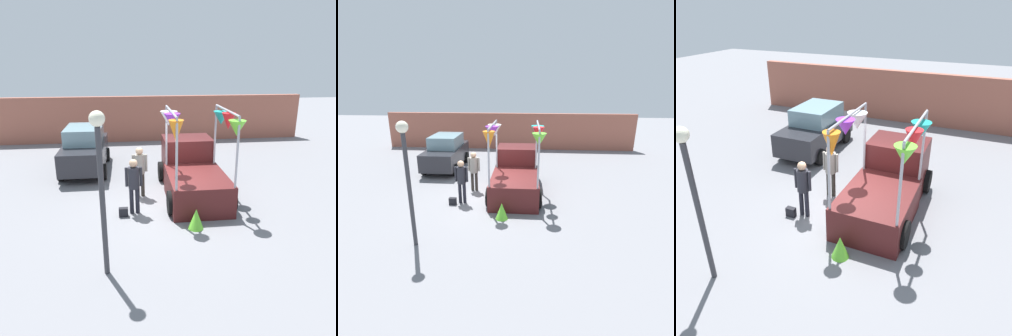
{
  "view_description": "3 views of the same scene",
  "coord_description": "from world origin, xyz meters",
  "views": [
    {
      "loc": [
        -1.26,
        -9.86,
        4.58
      ],
      "look_at": [
        -0.09,
        -0.28,
        1.38
      ],
      "focal_mm": 35.0,
      "sensor_mm": 36.0,
      "label": 1
    },
    {
      "loc": [
        1.35,
        -9.97,
        4.52
      ],
      "look_at": [
        0.57,
        -0.2,
        1.42
      ],
      "focal_mm": 28.0,
      "sensor_mm": 36.0,
      "label": 2
    },
    {
      "loc": [
        3.15,
        -7.41,
        5.66
      ],
      "look_at": [
        -0.08,
        -0.04,
        1.58
      ],
      "focal_mm": 35.0,
      "sensor_mm": 36.0,
      "label": 3
    }
  ],
  "objects": [
    {
      "name": "ground_plane",
      "position": [
        0.0,
        0.0,
        0.0
      ],
      "size": [
        60.0,
        60.0,
        0.0
      ],
      "primitive_type": "plane",
      "color": "slate"
    },
    {
      "name": "vendor_truck",
      "position": [
        0.91,
        1.01,
        0.88
      ],
      "size": [
        2.38,
        4.09,
        3.12
      ],
      "color": "#4C1919",
      "rests_on": "ground"
    },
    {
      "name": "parked_car",
      "position": [
        -3.15,
        4.04,
        0.94
      ],
      "size": [
        1.88,
        4.0,
        1.88
      ],
      "color": "#26262B",
      "rests_on": "ground"
    },
    {
      "name": "person_customer",
      "position": [
        -1.16,
        -0.49,
        1.07
      ],
      "size": [
        0.53,
        0.34,
        1.76
      ],
      "color": "black",
      "rests_on": "ground"
    },
    {
      "name": "person_vendor",
      "position": [
        -0.93,
        0.84,
        1.08
      ],
      "size": [
        0.53,
        0.34,
        1.77
      ],
      "color": "#2D2823",
      "rests_on": "ground"
    },
    {
      "name": "handbag",
      "position": [
        -1.51,
        -0.69,
        0.14
      ],
      "size": [
        0.28,
        0.16,
        0.28
      ],
      "primitive_type": "cube",
      "color": "black",
      "rests_on": "ground"
    },
    {
      "name": "street_lamp",
      "position": [
        -1.86,
        -3.46,
        2.41
      ],
      "size": [
        0.32,
        0.32,
        3.66
      ],
      "color": "#333338",
      "rests_on": "ground"
    },
    {
      "name": "brick_boundary_wall",
      "position": [
        0.0,
        9.18,
        1.3
      ],
      "size": [
        18.0,
        0.36,
        2.6
      ],
      "primitive_type": "cube",
      "color": "#9E5947",
      "rests_on": "ground"
    },
    {
      "name": "folded_kite_bundle_lime",
      "position": [
        0.54,
        -1.7,
        0.3
      ],
      "size": [
        0.59,
        0.59,
        0.6
      ],
      "primitive_type": "cone",
      "rotation": [
        0.0,
        0.0,
        2.06
      ],
      "color": "#66CC33",
      "rests_on": "ground"
    }
  ]
}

